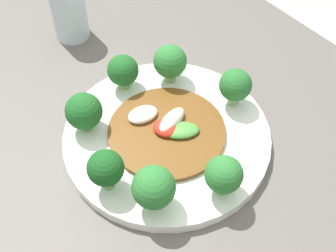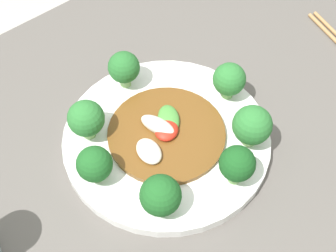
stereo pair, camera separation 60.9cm
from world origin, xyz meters
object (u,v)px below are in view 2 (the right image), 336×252
at_px(broccoli_west, 229,80).
at_px(broccoli_southeast, 86,119).
at_px(plate, 168,137).
at_px(broccoli_south, 124,68).
at_px(broccoli_north, 237,164).
at_px(stirfry_center, 166,132).
at_px(broccoli_northeast, 161,196).
at_px(broccoli_east, 95,164).
at_px(broccoli_northwest, 252,125).

relative_size(broccoli_west, broccoli_southeast, 0.94).
bearing_deg(plate, broccoli_south, -96.13).
bearing_deg(plate, broccoli_north, 98.99).
relative_size(broccoli_west, stirfry_center, 0.36).
xyz_separation_m(broccoli_west, broccoli_northeast, (0.21, 0.08, -0.00)).
bearing_deg(broccoli_southeast, broccoli_north, 119.12).
distance_m(broccoli_west, stirfry_center, 0.13).
xyz_separation_m(broccoli_southeast, broccoli_south, (-0.10, -0.05, -0.00)).
relative_size(broccoli_east, stirfry_center, 0.34).
bearing_deg(broccoli_northeast, broccoli_west, -158.13).
xyz_separation_m(plate, broccoli_southeast, (0.09, -0.08, 0.05)).
distance_m(broccoli_northwest, broccoli_east, 0.23).
height_order(broccoli_north, broccoli_northwest, broccoli_northwest).
height_order(broccoli_northwest, broccoli_east, broccoli_northwest).
relative_size(broccoli_north, stirfry_center, 0.38).
height_order(broccoli_southeast, broccoli_east, broccoli_southeast).
distance_m(plate, stirfry_center, 0.02).
distance_m(broccoli_south, broccoli_northwest, 0.22).
distance_m(broccoli_northeast, broccoli_south, 0.23).
bearing_deg(broccoli_west, broccoli_south, -48.95).
bearing_deg(broccoli_north, broccoli_west, -131.37).
distance_m(broccoli_northeast, broccoli_southeast, 0.16).
bearing_deg(broccoli_east, broccoli_south, -140.41).
bearing_deg(broccoli_south, broccoli_northwest, 108.12).
bearing_deg(broccoli_north, stirfry_center, -79.67).
relative_size(broccoli_northeast, broccoli_east, 1.07).
bearing_deg(broccoli_south, broccoli_southeast, 23.74).
xyz_separation_m(broccoli_south, broccoli_northwest, (-0.07, 0.21, 0.00)).
height_order(plate, broccoli_west, broccoli_west).
relative_size(broccoli_west, broccoli_northeast, 0.99).
bearing_deg(broccoli_south, broccoli_east, 39.59).
relative_size(broccoli_north, broccoli_south, 1.03).
relative_size(broccoli_north, broccoli_east, 1.10).
relative_size(broccoli_south, broccoli_east, 1.07).
bearing_deg(stirfry_center, broccoli_west, 177.84).
height_order(broccoli_north, broccoli_west, broccoli_north).
height_order(broccoli_northwest, stirfry_center, broccoli_northwest).
relative_size(plate, broccoli_northeast, 4.85).
distance_m(broccoli_north, broccoli_east, 0.19).
bearing_deg(stirfry_center, broccoli_northeast, 46.33).
distance_m(plate, broccoli_southeast, 0.13).
bearing_deg(broccoli_north, broccoli_east, -41.64).
xyz_separation_m(broccoli_west, broccoli_east, (0.24, -0.01, -0.00)).
bearing_deg(broccoli_northwest, broccoli_north, 26.67).
distance_m(broccoli_southeast, stirfry_center, 0.12).
relative_size(broccoli_northeast, broccoli_southeast, 0.96).
height_order(broccoli_west, stirfry_center, broccoli_west).
bearing_deg(broccoli_south, broccoli_northeast, 64.20).
distance_m(broccoli_northeast, broccoli_east, 0.10).
distance_m(plate, broccoli_north, 0.13).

